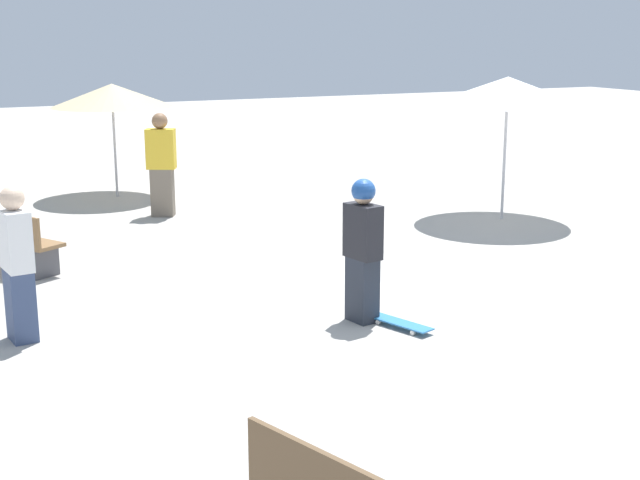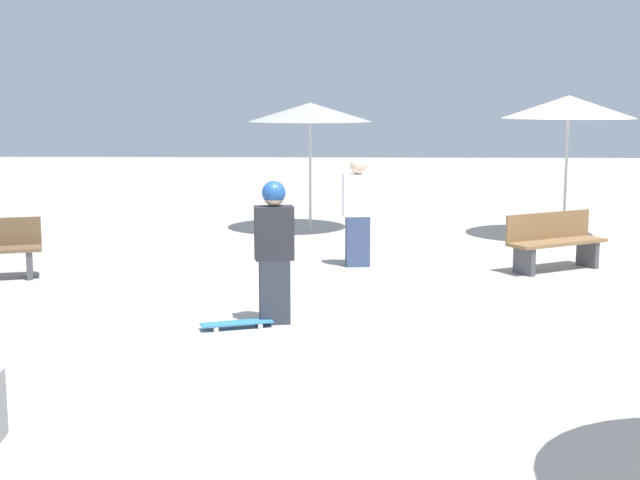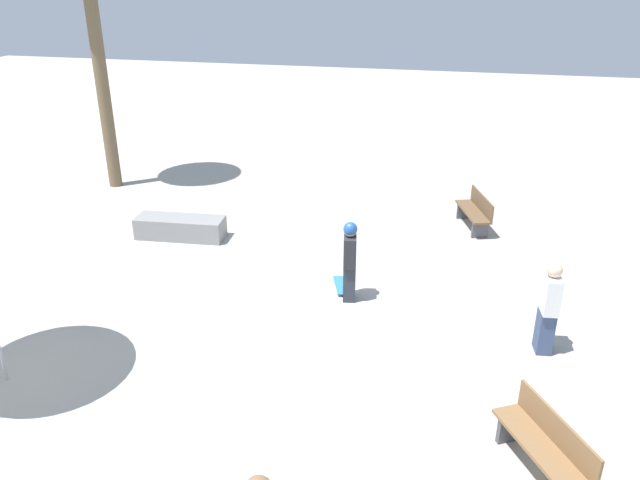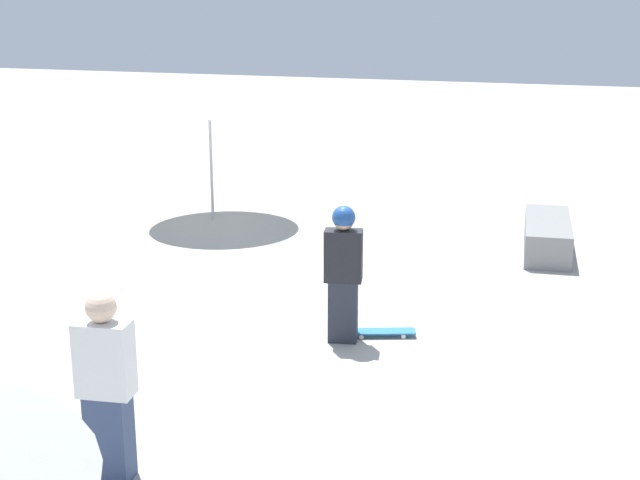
# 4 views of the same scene
# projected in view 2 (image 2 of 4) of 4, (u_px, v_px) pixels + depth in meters

# --- Properties ---
(ground_plane) EXTENTS (60.00, 60.00, 0.00)m
(ground_plane) POSITION_uv_depth(u_px,v_px,m) (323.00, 344.00, 9.22)
(ground_plane) COLOR #ADA8A0
(skater_main) EXTENTS (0.47, 0.31, 1.62)m
(skater_main) POSITION_uv_depth(u_px,v_px,m) (274.00, 247.00, 9.98)
(skater_main) COLOR #282D38
(skater_main) RESTS_ON ground_plane
(skateboard) EXTENTS (0.82, 0.45, 0.07)m
(skateboard) POSITION_uv_depth(u_px,v_px,m) (237.00, 323.00, 9.86)
(skateboard) COLOR teal
(skateboard) RESTS_ON ground_plane
(bench_near) EXTENTS (1.60, 1.19, 0.85)m
(bench_near) POSITION_uv_depth(u_px,v_px,m) (554.00, 242.00, 13.18)
(bench_near) COLOR #47474C
(bench_near) RESTS_ON ground_plane
(shade_umbrella_grey) EXTENTS (2.35, 2.35, 2.45)m
(shade_umbrella_grey) POSITION_uv_depth(u_px,v_px,m) (310.00, 112.00, 16.81)
(shade_umbrella_grey) COLOR #B7B7BC
(shade_umbrella_grey) RESTS_ON ground_plane
(shade_umbrella_cream) EXTENTS (2.37, 2.37, 2.58)m
(shade_umbrella_cream) POSITION_uv_depth(u_px,v_px,m) (569.00, 107.00, 15.91)
(shade_umbrella_cream) COLOR #B7B7BC
(shade_umbrella_cream) RESTS_ON ground_plane
(bystander_watching) EXTENTS (0.48, 0.30, 1.65)m
(bystander_watching) POSITION_uv_depth(u_px,v_px,m) (358.00, 212.00, 13.44)
(bystander_watching) COLOR #38476B
(bystander_watching) RESTS_ON ground_plane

